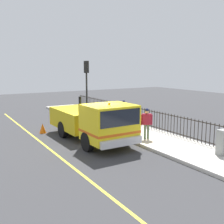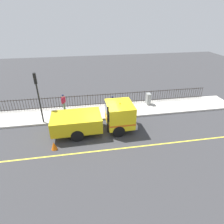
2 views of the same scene
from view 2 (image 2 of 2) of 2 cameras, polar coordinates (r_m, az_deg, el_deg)
ground_plane at (r=15.41m, az=-2.88°, el=-5.86°), size 60.37×60.37×0.00m
sidewalk_slab at (r=18.15m, az=-4.19°, el=0.05°), size 2.97×27.44×0.16m
lane_marking at (r=13.50m, az=-1.57°, el=-11.50°), size 0.12×24.69×0.01m
work_truck at (r=14.87m, az=-3.39°, el=-1.62°), size 2.51×6.62×2.63m
worker_standing at (r=17.26m, az=0.11°, el=2.78°), size 0.55×0.44×1.71m
pedestrian_distant at (r=18.50m, az=-14.58°, el=3.39°), size 0.54×0.39×1.60m
iron_fence at (r=19.04m, az=-4.69°, el=3.78°), size 0.04×23.36×1.22m
traffic_light_near at (r=16.06m, az=-21.87°, el=6.57°), size 0.33×0.25×4.36m
utility_cabinet at (r=19.59m, az=10.98°, el=3.95°), size 0.61×0.37×1.16m
traffic_cone at (r=13.99m, az=-17.26°, el=-9.77°), size 0.43×0.43×0.61m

